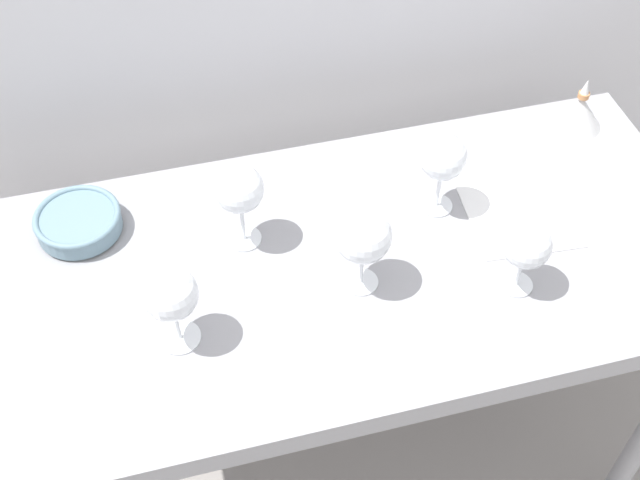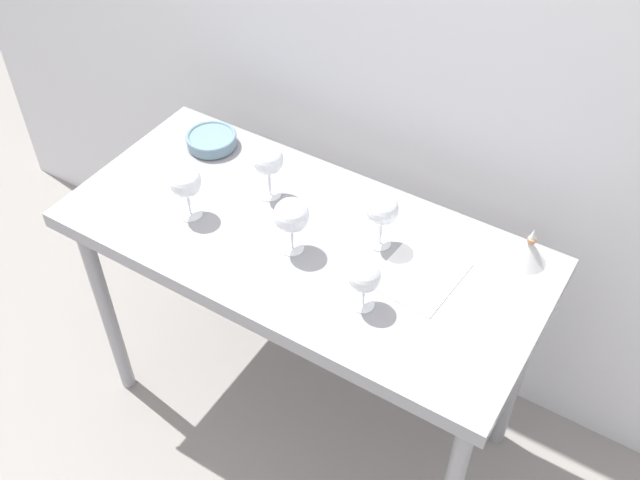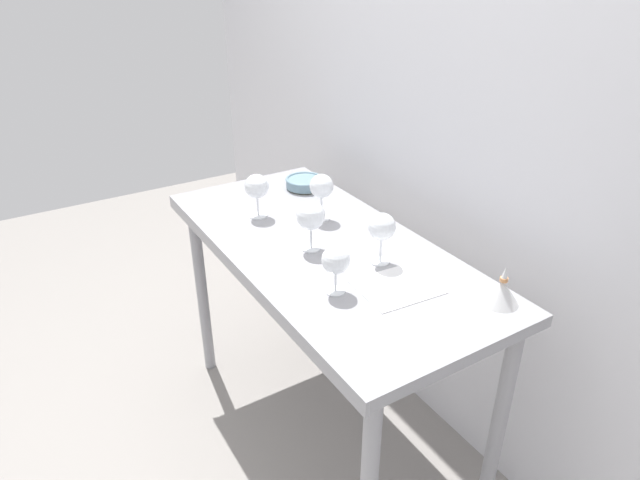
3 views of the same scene
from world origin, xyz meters
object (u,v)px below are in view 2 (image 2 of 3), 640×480
wine_glass_near_left (186,183)px  tasting_sheet_upper (420,275)px  wine_glass_far_left (268,161)px  wine_glass_near_right (365,277)px  tasting_bowl (211,140)px  wine_glass_near_center (291,216)px  wine_glass_far_right (382,211)px  decanter_funnel (529,251)px

wine_glass_near_left → tasting_sheet_upper: size_ratio=0.72×
wine_glass_far_left → tasting_sheet_upper: 0.55m
wine_glass_near_right → tasting_sheet_upper: size_ratio=0.65×
tasting_sheet_upper → tasting_bowl: bearing=173.6°
wine_glass_far_left → wine_glass_near_center: 0.24m
wine_glass_near_left → wine_glass_far_right: 0.56m
decanter_funnel → wine_glass_near_center: bearing=-152.2°
wine_glass_near_right → decanter_funnel: 0.49m
wine_glass_near_right → wine_glass_far_left: 0.51m
wine_glass_near_center → tasting_bowl: 0.55m
wine_glass_near_left → wine_glass_far_left: size_ratio=0.94×
wine_glass_near_right → wine_glass_far_left: (-0.45, 0.23, 0.02)m
tasting_sheet_upper → wine_glass_far_left: bearing=178.2°
wine_glass_near_center → wine_glass_far_right: bearing=36.6°
wine_glass_near_right → wine_glass_near_left: (-0.60, 0.04, 0.01)m
wine_glass_near_right → wine_glass_far_right: bearing=108.0°
wine_glass_near_left → wine_glass_far_right: wine_glass_far_right is taller
wine_glass_near_center → tasting_sheet_upper: wine_glass_near_center is taller
wine_glass_far_left → decanter_funnel: (0.76, 0.15, -0.09)m
wine_glass_far_right → decanter_funnel: size_ratio=1.45×
tasting_sheet_upper → decanter_funnel: (0.22, 0.20, 0.04)m
wine_glass_near_right → wine_glass_far_right: wine_glass_far_right is taller
tasting_bowl → decanter_funnel: size_ratio=1.35×
wine_glass_near_right → decanter_funnel: (0.30, 0.38, -0.07)m
wine_glass_far_left → wine_glass_near_center: (0.18, -0.16, -0.01)m
wine_glass_far_right → wine_glass_near_center: wine_glass_near_center is taller
wine_glass_far_left → tasting_bowl: bearing=161.5°
wine_glass_near_center → tasting_sheet_upper: (0.35, 0.10, -0.12)m
tasting_sheet_upper → wine_glass_near_right: bearing=-109.6°
wine_glass_near_right → wine_glass_far_left: size_ratio=0.86×
tasting_bowl → decanter_funnel: (1.05, 0.05, 0.01)m
wine_glass_far_left → wine_glass_far_right: bearing=-1.4°
wine_glass_far_right → decanter_funnel: wine_glass_far_right is taller
wine_glass_near_left → tasting_sheet_upper: bearing=11.4°
wine_glass_near_left → wine_glass_near_center: (0.33, 0.04, 0.00)m
wine_glass_far_left → wine_glass_near_center: size_ratio=1.02×
wine_glass_near_left → tasting_bowl: 0.34m
wine_glass_far_right → tasting_sheet_upper: (0.15, -0.05, -0.12)m
wine_glass_far_right → tasting_bowl: bearing=170.9°
wine_glass_far_left → wine_glass_far_right: 0.38m
decanter_funnel → wine_glass_near_right: bearing=-128.7°
wine_glass_near_center → tasting_sheet_upper: 0.38m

